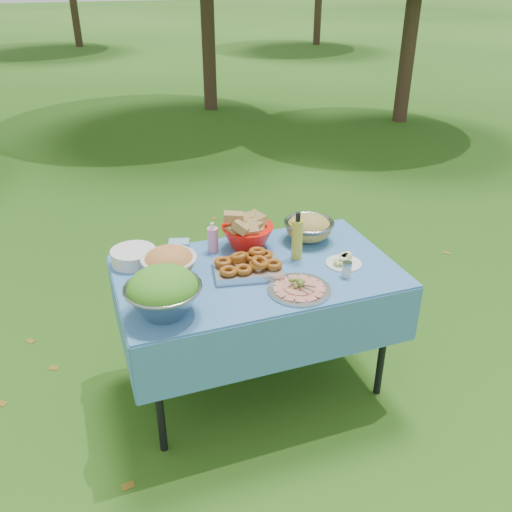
{
  "coord_description": "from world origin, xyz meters",
  "views": [
    {
      "loc": [
        -0.84,
        -2.33,
        2.18
      ],
      "look_at": [
        -0.01,
        0.0,
        0.85
      ],
      "focal_mm": 38.0,
      "sensor_mm": 36.0,
      "label": 1
    }
  ],
  "objects_px": {
    "salad_bowl": "(163,292)",
    "bread_bowl": "(248,231)",
    "plate_stack": "(134,256)",
    "pasta_bowl_steel": "(309,227)",
    "oil_bottle": "(297,236)",
    "picnic_table": "(257,329)",
    "charcuterie_platter": "(299,284)"
  },
  "relations": [
    {
      "from": "salad_bowl",
      "to": "bread_bowl",
      "type": "relative_size",
      "value": 1.19
    },
    {
      "from": "salad_bowl",
      "to": "plate_stack",
      "type": "height_order",
      "value": "salad_bowl"
    },
    {
      "from": "salad_bowl",
      "to": "plate_stack",
      "type": "xyz_separation_m",
      "value": [
        -0.06,
        0.54,
        -0.08
      ]
    },
    {
      "from": "pasta_bowl_steel",
      "to": "plate_stack",
      "type": "bearing_deg",
      "value": 176.81
    },
    {
      "from": "salad_bowl",
      "to": "pasta_bowl_steel",
      "type": "bearing_deg",
      "value": 26.95
    },
    {
      "from": "salad_bowl",
      "to": "oil_bottle",
      "type": "distance_m",
      "value": 0.84
    },
    {
      "from": "plate_stack",
      "to": "pasta_bowl_steel",
      "type": "height_order",
      "value": "pasta_bowl_steel"
    },
    {
      "from": "picnic_table",
      "to": "pasta_bowl_steel",
      "type": "xyz_separation_m",
      "value": [
        0.41,
        0.24,
        0.46
      ]
    },
    {
      "from": "salad_bowl",
      "to": "oil_bottle",
      "type": "relative_size",
      "value": 1.31
    },
    {
      "from": "plate_stack",
      "to": "oil_bottle",
      "type": "bearing_deg",
      "value": -16.1
    },
    {
      "from": "picnic_table",
      "to": "bread_bowl",
      "type": "distance_m",
      "value": 0.55
    },
    {
      "from": "bread_bowl",
      "to": "charcuterie_platter",
      "type": "bearing_deg",
      "value": -80.87
    },
    {
      "from": "picnic_table",
      "to": "bread_bowl",
      "type": "height_order",
      "value": "bread_bowl"
    },
    {
      "from": "charcuterie_platter",
      "to": "oil_bottle",
      "type": "bearing_deg",
      "value": 68.79
    },
    {
      "from": "bread_bowl",
      "to": "pasta_bowl_steel",
      "type": "bearing_deg",
      "value": -4.44
    },
    {
      "from": "picnic_table",
      "to": "salad_bowl",
      "type": "bearing_deg",
      "value": -156.32
    },
    {
      "from": "pasta_bowl_steel",
      "to": "salad_bowl",
      "type": "bearing_deg",
      "value": -153.05
    },
    {
      "from": "plate_stack",
      "to": "oil_bottle",
      "type": "distance_m",
      "value": 0.89
    },
    {
      "from": "salad_bowl",
      "to": "charcuterie_platter",
      "type": "distance_m",
      "value": 0.67
    },
    {
      "from": "plate_stack",
      "to": "pasta_bowl_steel",
      "type": "xyz_separation_m",
      "value": [
        1.01,
        -0.06,
        0.04
      ]
    },
    {
      "from": "plate_stack",
      "to": "oil_bottle",
      "type": "xyz_separation_m",
      "value": [
        0.85,
        -0.24,
        0.09
      ]
    },
    {
      "from": "picnic_table",
      "to": "charcuterie_platter",
      "type": "height_order",
      "value": "charcuterie_platter"
    },
    {
      "from": "charcuterie_platter",
      "to": "oil_bottle",
      "type": "height_order",
      "value": "oil_bottle"
    },
    {
      "from": "salad_bowl",
      "to": "picnic_table",
      "type": "bearing_deg",
      "value": 23.68
    },
    {
      "from": "bread_bowl",
      "to": "oil_bottle",
      "type": "height_order",
      "value": "oil_bottle"
    },
    {
      "from": "pasta_bowl_steel",
      "to": "oil_bottle",
      "type": "xyz_separation_m",
      "value": [
        -0.16,
        -0.19,
        0.06
      ]
    },
    {
      "from": "pasta_bowl_steel",
      "to": "oil_bottle",
      "type": "height_order",
      "value": "oil_bottle"
    },
    {
      "from": "plate_stack",
      "to": "charcuterie_platter",
      "type": "distance_m",
      "value": 0.92
    },
    {
      "from": "salad_bowl",
      "to": "oil_bottle",
      "type": "xyz_separation_m",
      "value": [
        0.79,
        0.29,
        0.02
      ]
    },
    {
      "from": "oil_bottle",
      "to": "bread_bowl",
      "type": "bearing_deg",
      "value": 133.91
    },
    {
      "from": "salad_bowl",
      "to": "bread_bowl",
      "type": "distance_m",
      "value": 0.77
    },
    {
      "from": "plate_stack",
      "to": "pasta_bowl_steel",
      "type": "relative_size",
      "value": 0.84
    }
  ]
}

